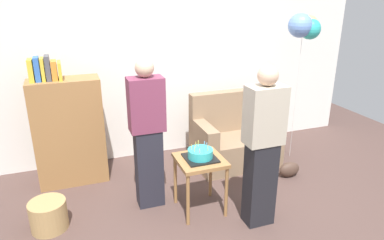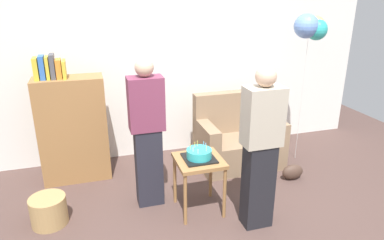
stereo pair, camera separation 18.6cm
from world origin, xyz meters
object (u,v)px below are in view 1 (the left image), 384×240
Objects in this scene: bookshelf at (69,130)px; person_blowing_candles at (148,134)px; wicker_basket at (49,215)px; couch at (234,139)px; side_table at (200,167)px; handbag at (289,169)px; person_holding_cake at (262,148)px; birthday_cake at (200,154)px; balloon_bunch at (305,26)px.

person_blowing_candles is at bearing -46.61° from bookshelf.
person_blowing_candles is at bearing 5.01° from wicker_basket.
couch is 0.67× the size of person_blowing_candles.
side_table is at bearing -41.86° from bookshelf.
handbag is at bearing 11.75° from side_table.
handbag is (1.33, 0.28, -0.42)m from side_table.
side_table is 0.37× the size of person_holding_cake.
side_table is at bearing 175.25° from birthday_cake.
side_table is 0.14m from birthday_cake.
person_holding_cake is 2.21m from wicker_basket.
wicker_basket is at bearing 172.25° from birthday_cake.
person_blowing_candles is 1.26m from wicker_basket.
birthday_cake is at bearing -20.69° from person_holding_cake.
birthday_cake is (0.00, -0.00, 0.14)m from side_table.
bookshelf is at bearing -22.17° from person_holding_cake.
person_holding_cake is (0.48, -0.40, 0.32)m from side_table.
person_blowing_candles is at bearing -167.90° from balloon_bunch.
person_holding_cake is 5.82× the size of handbag.
wicker_basket is (-2.01, 0.61, -0.68)m from person_holding_cake.
person_holding_cake is at bearing -49.92° from person_blowing_candles.
handbag is at bearing -122.35° from person_holding_cake.
side_table is 0.65m from person_blowing_candles.
person_holding_cake reaches higher than handbag.
person_holding_cake is at bearing -105.64° from couch.
side_table is at bearing -7.75° from wicker_basket.
bookshelf is at bearing 174.33° from couch.
handbag is at bearing 1.38° from wicker_basket.
balloon_bunch is (0.87, -0.14, 1.48)m from couch.
side_table is 2.18× the size of handbag.
balloon_bunch is (2.97, -0.35, 1.14)m from bookshelf.
side_table reaches higher than handbag.
person_blowing_candles is at bearing 179.25° from handbag.
couch is 1.29m from birthday_cake.
wicker_basket is at bearing 2.29° from person_holding_cake.
wicker_basket is (-0.28, -0.91, -0.53)m from bookshelf.
couch is 2.14m from bookshelf.
bookshelf reaches higher than couch.
person_holding_cake is at bearing -41.31° from bookshelf.
person_blowing_candles is 1.00× the size of person_holding_cake.
handbag is at bearing 11.75° from birthday_cake.
couch is 1.45m from person_holding_cake.
couch is 1.26m from side_table.
bookshelf is 4.93× the size of birthday_cake.
handbag is (2.59, -0.85, -0.58)m from bookshelf.
handbag is at bearing -18.10° from bookshelf.
side_table is 1.91× the size of birthday_cake.
birthday_cake is 1.14× the size of handbag.
person_blowing_candles is at bearing 147.70° from birthday_cake.
balloon_bunch is (1.72, 0.77, 1.30)m from side_table.
person_blowing_candles is (-1.33, -0.61, 0.49)m from couch.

